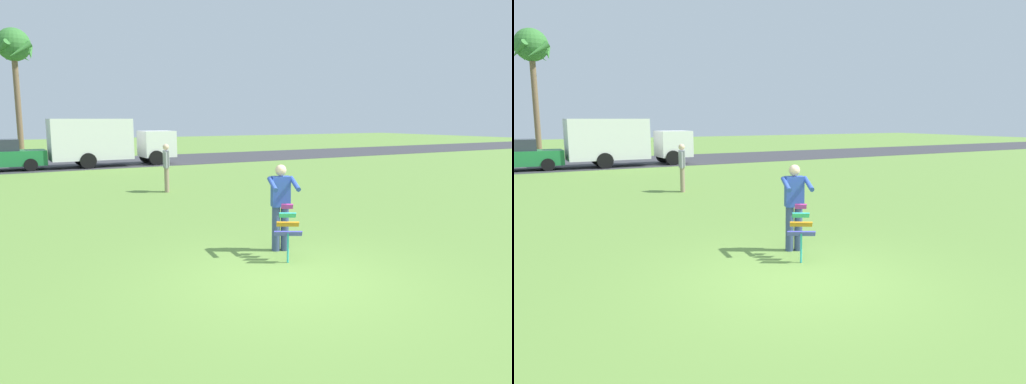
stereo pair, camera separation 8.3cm
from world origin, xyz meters
The scene contains 8 objects.
ground_plane centered at (0.00, 0.00, 0.00)m, with size 120.00×120.00×0.00m, color olive.
road_strip centered at (0.00, 22.86, 0.01)m, with size 120.00×8.00×0.01m, color #38383D.
person_kite_flyer centered at (0.76, 1.48, 0.95)m, with size 0.69×0.76×1.73m.
kite_held centered at (0.54, 0.89, 0.66)m, with size 0.64×0.73×1.02m.
parked_car_green centered at (-4.01, 20.45, 0.77)m, with size 4.23×1.90×1.60m.
parked_truck_white_box centered at (1.24, 20.46, 1.41)m, with size 6.73×2.20×2.62m.
palm_tree_right_near centered at (-2.66, 28.56, 7.00)m, with size 2.58×2.71×8.41m.
person_walker_near centered at (1.20, 9.91, 0.93)m, with size 0.33×0.54×1.73m.
Camera 2 is at (-3.98, -6.20, 2.61)m, focal length 32.56 mm.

